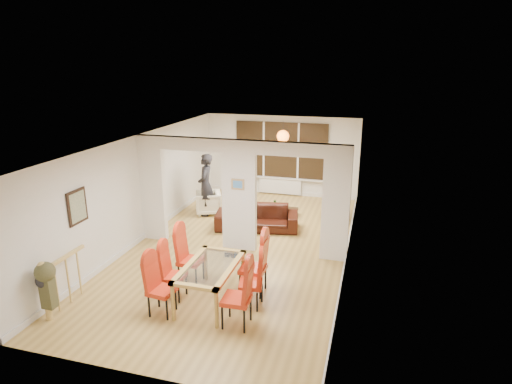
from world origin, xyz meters
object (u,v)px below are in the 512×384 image
at_px(dining_chair_ra, 236,294).
at_px(dining_chair_rc, 253,264).
at_px(dining_table, 211,284).
at_px(dining_chair_lc, 191,257).
at_px(armchair, 208,203).
at_px(television, 332,208).
at_px(coffee_table, 282,212).
at_px(bowl, 276,208).
at_px(bottle, 275,204).
at_px(dining_chair_rb, 251,280).
at_px(sofa, 257,217).
at_px(person, 206,185).
at_px(dining_chair_la, 161,287).
at_px(dining_chair_lb, 174,273).

distance_m(dining_chair_ra, dining_chair_rc, 1.09).
distance_m(dining_table, dining_chair_lc, 0.87).
height_order(dining_chair_ra, armchair, dining_chair_ra).
bearing_deg(dining_chair_rc, television, 77.58).
xyz_separation_m(coffee_table, bowl, (-0.15, -0.11, 0.13)).
relative_size(dining_chair_lc, bottle, 4.10).
bearing_deg(dining_chair_rb, dining_chair_lc, 149.16).
bearing_deg(sofa, television, 25.98).
relative_size(bottle, bowl, 1.19).
xyz_separation_m(dining_table, sofa, (-0.15, 3.70, -0.05)).
bearing_deg(dining_chair_rc, dining_chair_ra, -88.18).
height_order(television, coffee_table, television).
bearing_deg(person, bottle, 92.30).
bearing_deg(television, coffee_table, 85.79).
height_order(dining_chair_lc, sofa, dining_chair_lc).
bearing_deg(dining_chair_rb, armchair, 109.00).
distance_m(dining_chair_ra, person, 5.52).
xyz_separation_m(dining_chair_la, sofa, (0.53, 4.29, -0.21)).
bearing_deg(dining_table, coffee_table, 86.83).
bearing_deg(coffee_table, dining_chair_ra, -85.66).
xyz_separation_m(dining_chair_lb, dining_chair_rc, (1.36, 0.57, 0.08)).
bearing_deg(television, bowl, 89.17).
distance_m(television, coffee_table, 1.43).
bearing_deg(dining_chair_rb, person, 109.81).
xyz_separation_m(person, bowl, (1.96, 0.44, -0.66)).
xyz_separation_m(dining_chair_rb, sofa, (-0.89, 3.63, -0.20)).
bearing_deg(television, armchair, 88.29).
xyz_separation_m(sofa, bottle, (0.23, 1.10, 0.03)).
bearing_deg(bottle, dining_chair_la, -97.93).
distance_m(dining_table, dining_chair_la, 0.91).
relative_size(dining_chair_rc, sofa, 0.55).
bearing_deg(dining_chair_la, bowl, 88.55).
bearing_deg(dining_chair_lb, bottle, 77.87).
relative_size(dining_table, coffee_table, 1.77).
bearing_deg(television, dining_table, 150.57).
distance_m(person, bottle, 2.04).
height_order(dining_chair_rb, television, dining_chair_rb).
bearing_deg(dining_table, sofa, 92.29).
bearing_deg(dining_chair_ra, armchair, 114.44).
relative_size(coffee_table, bowl, 3.86).
height_order(person, television, person).
xyz_separation_m(dining_chair_lc, dining_chair_rb, (1.38, -0.49, -0.04)).
relative_size(armchair, bowl, 3.14).
xyz_separation_m(dining_chair_lc, bottle, (0.71, 4.24, -0.22)).
height_order(dining_chair_ra, person, person).
xyz_separation_m(dining_chair_lc, television, (2.31, 4.49, -0.28)).
distance_m(dining_chair_la, coffee_table, 5.57).
xyz_separation_m(dining_table, dining_chair_lb, (-0.71, -0.04, 0.14)).
bearing_deg(dining_chair_rb, sofa, 92.48).
bearing_deg(dining_chair_rb, dining_chair_ra, -106.54).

